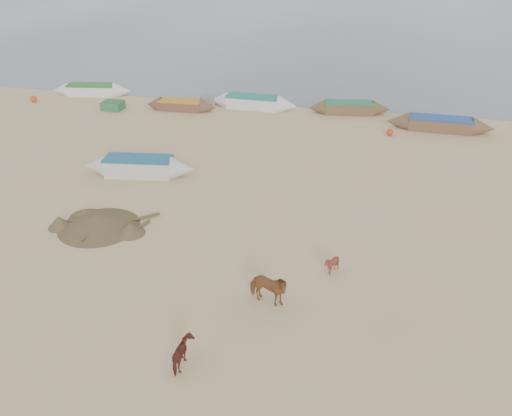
{
  "coord_description": "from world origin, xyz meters",
  "views": [
    {
      "loc": [
        4.11,
        -13.75,
        10.73
      ],
      "look_at": [
        0.0,
        4.0,
        1.0
      ],
      "focal_mm": 35.0,
      "sensor_mm": 36.0,
      "label": 1
    }
  ],
  "objects_px": {
    "cow_adult": "(268,289)",
    "calf_right": "(184,354)",
    "near_canoe": "(139,166)",
    "calf_front": "(332,264)"
  },
  "relations": [
    {
      "from": "cow_adult",
      "to": "calf_front",
      "type": "xyz_separation_m",
      "value": [
        1.91,
        2.24,
        -0.23
      ]
    },
    {
      "from": "cow_adult",
      "to": "near_canoe",
      "type": "xyz_separation_m",
      "value": [
        -8.64,
        8.74,
        -0.12
      ]
    },
    {
      "from": "calf_front",
      "to": "near_canoe",
      "type": "xyz_separation_m",
      "value": [
        -10.55,
        6.5,
        0.11
      ]
    },
    {
      "from": "cow_adult",
      "to": "calf_right",
      "type": "relative_size",
      "value": 1.67
    },
    {
      "from": "cow_adult",
      "to": "near_canoe",
      "type": "relative_size",
      "value": 0.25
    },
    {
      "from": "cow_adult",
      "to": "calf_front",
      "type": "bearing_deg",
      "value": -27.51
    },
    {
      "from": "calf_right",
      "to": "cow_adult",
      "type": "bearing_deg",
      "value": -55.4
    },
    {
      "from": "cow_adult",
      "to": "calf_front",
      "type": "height_order",
      "value": "cow_adult"
    },
    {
      "from": "cow_adult",
      "to": "near_canoe",
      "type": "height_order",
      "value": "cow_adult"
    },
    {
      "from": "cow_adult",
      "to": "calf_right",
      "type": "bearing_deg",
      "value": 164.95
    }
  ]
}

